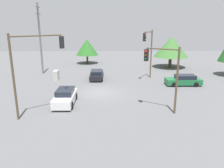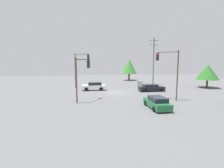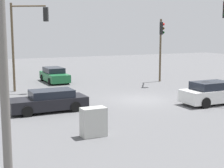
{
  "view_description": "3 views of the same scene",
  "coord_description": "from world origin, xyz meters",
  "px_view_note": "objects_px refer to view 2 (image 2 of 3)",
  "views": [
    {
      "loc": [
        -23.74,
        -1.09,
        7.57
      ],
      "look_at": [
        0.17,
        -1.45,
        1.0
      ],
      "focal_mm": 35.0,
      "sensor_mm": 36.0,
      "label": 1
    },
    {
      "loc": [
        -4.62,
        -29.04,
        5.23
      ],
      "look_at": [
        -0.83,
        -2.16,
        1.79
      ],
      "focal_mm": 28.0,
      "sensor_mm": 36.0,
      "label": 2
    },
    {
      "loc": [
        11.84,
        20.12,
        4.68
      ],
      "look_at": [
        1.15,
        -2.29,
        0.86
      ],
      "focal_mm": 55.0,
      "sensor_mm": 36.0,
      "label": 3
    }
  ],
  "objects_px": {
    "sedan_dark": "(151,88)",
    "electrical_cabinet": "(139,84)",
    "traffic_signal_aux": "(80,64)",
    "traffic_signal_cross": "(82,72)",
    "sedan_white": "(94,86)",
    "traffic_signal_main": "(170,67)",
    "sedan_green": "(157,103)"
  },
  "relations": [
    {
      "from": "traffic_signal_main",
      "to": "traffic_signal_cross",
      "type": "xyz_separation_m",
      "value": [
        -11.8,
        0.8,
        -0.63
      ]
    },
    {
      "from": "sedan_dark",
      "to": "traffic_signal_aux",
      "type": "xyz_separation_m",
      "value": [
        -12.68,
        4.43,
        4.13
      ]
    },
    {
      "from": "traffic_signal_cross",
      "to": "sedan_green",
      "type": "bearing_deg",
      "value": -86.96
    },
    {
      "from": "sedan_white",
      "to": "traffic_signal_main",
      "type": "bearing_deg",
      "value": -134.65
    },
    {
      "from": "sedan_green",
      "to": "traffic_signal_cross",
      "type": "bearing_deg",
      "value": 150.28
    },
    {
      "from": "traffic_signal_main",
      "to": "traffic_signal_aux",
      "type": "relative_size",
      "value": 0.98
    },
    {
      "from": "sedan_dark",
      "to": "traffic_signal_cross",
      "type": "height_order",
      "value": "traffic_signal_cross"
    },
    {
      "from": "sedan_green",
      "to": "electrical_cabinet",
      "type": "height_order",
      "value": "sedan_green"
    },
    {
      "from": "traffic_signal_cross",
      "to": "traffic_signal_aux",
      "type": "bearing_deg",
      "value": 36.09
    },
    {
      "from": "traffic_signal_main",
      "to": "electrical_cabinet",
      "type": "relative_size",
      "value": 5.17
    },
    {
      "from": "sedan_green",
      "to": "electrical_cabinet",
      "type": "distance_m",
      "value": 17.22
    },
    {
      "from": "traffic_signal_aux",
      "to": "sedan_green",
      "type": "bearing_deg",
      "value": -7.32
    },
    {
      "from": "sedan_white",
      "to": "sedan_dark",
      "type": "bearing_deg",
      "value": -104.0
    },
    {
      "from": "electrical_cabinet",
      "to": "traffic_signal_cross",
      "type": "bearing_deg",
      "value": -133.59
    },
    {
      "from": "sedan_white",
      "to": "electrical_cabinet",
      "type": "height_order",
      "value": "sedan_white"
    },
    {
      "from": "sedan_dark",
      "to": "sedan_white",
      "type": "distance_m",
      "value": 10.47
    },
    {
      "from": "sedan_dark",
      "to": "traffic_signal_aux",
      "type": "bearing_deg",
      "value": -109.26
    },
    {
      "from": "sedan_green",
      "to": "electrical_cabinet",
      "type": "xyz_separation_m",
      "value": [
        3.06,
        16.95,
        0.01
      ]
    },
    {
      "from": "traffic_signal_main",
      "to": "electrical_cabinet",
      "type": "distance_m",
      "value": 13.49
    },
    {
      "from": "sedan_dark",
      "to": "sedan_white",
      "type": "height_order",
      "value": "sedan_white"
    },
    {
      "from": "sedan_dark",
      "to": "sedan_green",
      "type": "bearing_deg",
      "value": -17.54
    },
    {
      "from": "sedan_dark",
      "to": "sedan_green",
      "type": "relative_size",
      "value": 1.02
    },
    {
      "from": "sedan_white",
      "to": "electrical_cabinet",
      "type": "xyz_separation_m",
      "value": [
        9.65,
        3.11,
        -0.05
      ]
    },
    {
      "from": "traffic_signal_main",
      "to": "sedan_green",
      "type": "bearing_deg",
      "value": 82.48
    },
    {
      "from": "sedan_green",
      "to": "electrical_cabinet",
      "type": "bearing_deg",
      "value": 79.77
    },
    {
      "from": "sedan_white",
      "to": "traffic_signal_cross",
      "type": "xyz_separation_m",
      "value": [
        -1.88,
        -9.0,
        3.23
      ]
    },
    {
      "from": "traffic_signal_aux",
      "to": "sedan_white",
      "type": "bearing_deg",
      "value": 15.62
    },
    {
      "from": "sedan_white",
      "to": "electrical_cabinet",
      "type": "relative_size",
      "value": 3.28
    },
    {
      "from": "traffic_signal_aux",
      "to": "traffic_signal_main",
      "type": "bearing_deg",
      "value": 9.37
    },
    {
      "from": "sedan_green",
      "to": "traffic_signal_cross",
      "type": "relative_size",
      "value": 0.77
    },
    {
      "from": "traffic_signal_main",
      "to": "traffic_signal_aux",
      "type": "bearing_deg",
      "value": -11.27
    },
    {
      "from": "sedan_dark",
      "to": "electrical_cabinet",
      "type": "xyz_separation_m",
      "value": [
        -0.51,
        5.65,
        0.04
      ]
    }
  ]
}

